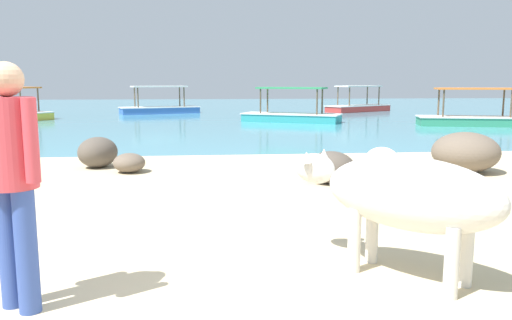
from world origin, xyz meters
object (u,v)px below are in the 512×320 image
object	(u,v)px
cow	(404,194)
boat_teal	(291,115)
boat_yellow	(14,112)
boat_red	(358,106)
boat_green	(473,118)
person_standing	(12,168)
boat_blue	(160,108)

from	to	relation	value
cow	boat_teal	xyz separation A→B (m)	(1.68, 15.25, -0.41)
boat_yellow	boat_red	xyz separation A→B (m)	(15.35, 3.50, 0.00)
boat_green	boat_red	size ratio (longest dim) A/B	1.03
person_standing	boat_red	size ratio (longest dim) A/B	0.43
boat_blue	boat_teal	bearing A→B (deg)	-64.63
boat_teal	boat_yellow	bearing A→B (deg)	12.79
boat_green	boat_red	world-z (taller)	same
boat_blue	boat_red	xyz separation A→B (m)	(9.77, 0.63, 0.00)
boat_teal	boat_red	distance (m)	7.63
boat_teal	boat_green	bearing A→B (deg)	-173.53
cow	boat_yellow	world-z (taller)	boat_yellow
cow	boat_red	distance (m)	22.31
cow	boat_red	xyz separation A→B (m)	(6.12, 21.45, -0.41)
boat_blue	boat_red	size ratio (longest dim) A/B	1.03
cow	boat_green	world-z (taller)	boat_green
boat_red	boat_green	bearing A→B (deg)	68.84
boat_yellow	boat_blue	world-z (taller)	same
boat_green	boat_red	xyz separation A→B (m)	(-1.50, 8.39, 0.00)
person_standing	boat_yellow	size ratio (longest dim) A/B	0.45
cow	boat_teal	bearing A→B (deg)	-49.53
boat_green	boat_blue	bearing A→B (deg)	-21.13
boat_blue	boat_yellow	bearing A→B (deg)	-171.16
cow	boat_red	bearing A→B (deg)	-59.17
cow	boat_green	xyz separation A→B (m)	(7.61, 13.06, -0.41)
person_standing	boat_yellow	distance (m)	19.38
boat_green	boat_red	bearing A→B (deg)	-66.48
boat_yellow	boat_red	world-z (taller)	same
boat_green	boat_blue	distance (m)	13.68
cow	boat_red	size ratio (longest dim) A/B	0.41
person_standing	boat_teal	distance (m)	16.17
boat_teal	boat_yellow	world-z (taller)	same
cow	boat_green	distance (m)	15.12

